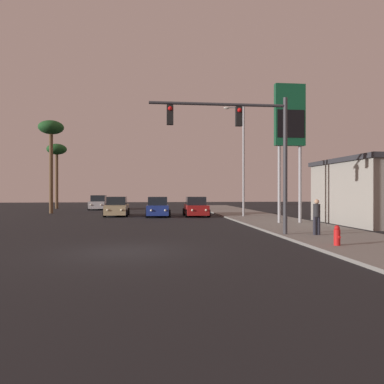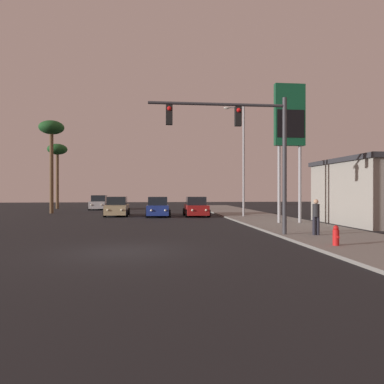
{
  "view_description": "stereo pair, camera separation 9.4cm",
  "coord_description": "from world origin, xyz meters",
  "px_view_note": "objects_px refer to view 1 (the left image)",
  "views": [
    {
      "loc": [
        0.93,
        -13.57,
        2.18
      ],
      "look_at": [
        4.19,
        15.29,
        2.1
      ],
      "focal_mm": 35.0,
      "sensor_mm": 36.0,
      "label": 1
    },
    {
      "loc": [
        1.03,
        -13.58,
        2.18
      ],
      "look_at": [
        4.19,
        15.29,
        2.1
      ],
      "focal_mm": 35.0,
      "sensor_mm": 36.0,
      "label": 2
    }
  ],
  "objects_px": {
    "car_silver": "(99,203)",
    "pedestrian_on_sidewalk": "(317,215)",
    "gas_station_sign": "(290,123)",
    "car_blue": "(158,208)",
    "car_tan": "(117,207)",
    "street_lamp": "(242,155)",
    "palm_tree_far": "(57,152)",
    "car_red": "(196,207)",
    "palm_tree_mid": "(51,133)",
    "fire_hydrant": "(337,236)",
    "traffic_light_mast": "(248,138)"
  },
  "relations": [
    {
      "from": "traffic_light_mast",
      "to": "car_red",
      "type": "bearing_deg",
      "value": 92.43
    },
    {
      "from": "palm_tree_mid",
      "to": "pedestrian_on_sidewalk",
      "type": "bearing_deg",
      "value": -50.34
    },
    {
      "from": "pedestrian_on_sidewalk",
      "to": "palm_tree_mid",
      "type": "bearing_deg",
      "value": 129.66
    },
    {
      "from": "gas_station_sign",
      "to": "pedestrian_on_sidewalk",
      "type": "relative_size",
      "value": 5.39
    },
    {
      "from": "car_blue",
      "to": "car_red",
      "type": "bearing_deg",
      "value": 179.95
    },
    {
      "from": "car_tan",
      "to": "street_lamp",
      "type": "height_order",
      "value": "street_lamp"
    },
    {
      "from": "car_red",
      "to": "pedestrian_on_sidewalk",
      "type": "height_order",
      "value": "pedestrian_on_sidewalk"
    },
    {
      "from": "gas_station_sign",
      "to": "palm_tree_far",
      "type": "xyz_separation_m",
      "value": [
        -20.44,
        24.16,
        0.3
      ]
    },
    {
      "from": "car_silver",
      "to": "gas_station_sign",
      "type": "height_order",
      "value": "gas_station_sign"
    },
    {
      "from": "car_red",
      "to": "car_blue",
      "type": "bearing_deg",
      "value": -0.67
    },
    {
      "from": "car_blue",
      "to": "traffic_light_mast",
      "type": "bearing_deg",
      "value": 106.6
    },
    {
      "from": "car_blue",
      "to": "street_lamp",
      "type": "height_order",
      "value": "street_lamp"
    },
    {
      "from": "traffic_light_mast",
      "to": "gas_station_sign",
      "type": "height_order",
      "value": "gas_station_sign"
    },
    {
      "from": "car_blue",
      "to": "car_tan",
      "type": "xyz_separation_m",
      "value": [
        -3.53,
        0.95,
        0.0
      ]
    },
    {
      "from": "street_lamp",
      "to": "car_tan",
      "type": "bearing_deg",
      "value": 162.66
    },
    {
      "from": "car_red",
      "to": "gas_station_sign",
      "type": "xyz_separation_m",
      "value": [
        5.08,
        -8.58,
        5.86
      ]
    },
    {
      "from": "car_red",
      "to": "palm_tree_far",
      "type": "height_order",
      "value": "palm_tree_far"
    },
    {
      "from": "fire_hydrant",
      "to": "palm_tree_mid",
      "type": "relative_size",
      "value": 0.08
    },
    {
      "from": "car_red",
      "to": "car_tan",
      "type": "distance_m",
      "value": 6.89
    },
    {
      "from": "car_red",
      "to": "street_lamp",
      "type": "xyz_separation_m",
      "value": [
        3.52,
        -2.17,
        4.36
      ]
    },
    {
      "from": "car_silver",
      "to": "car_tan",
      "type": "xyz_separation_m",
      "value": [
        3.12,
        -11.64,
        0.0
      ]
    },
    {
      "from": "car_blue",
      "to": "palm_tree_mid",
      "type": "bearing_deg",
      "value": -26.25
    },
    {
      "from": "fire_hydrant",
      "to": "palm_tree_far",
      "type": "bearing_deg",
      "value": 118.35
    },
    {
      "from": "car_blue",
      "to": "fire_hydrant",
      "type": "xyz_separation_m",
      "value": [
        6.36,
        -18.7,
        -0.27
      ]
    },
    {
      "from": "gas_station_sign",
      "to": "palm_tree_far",
      "type": "height_order",
      "value": "gas_station_sign"
    },
    {
      "from": "traffic_light_mast",
      "to": "street_lamp",
      "type": "bearing_deg",
      "value": 77.14
    },
    {
      "from": "car_tan",
      "to": "street_lamp",
      "type": "xyz_separation_m",
      "value": [
        10.33,
        -3.23,
        4.36
      ]
    },
    {
      "from": "car_tan",
      "to": "palm_tree_far",
      "type": "bearing_deg",
      "value": -59.34
    },
    {
      "from": "car_silver",
      "to": "street_lamp",
      "type": "relative_size",
      "value": 0.48
    },
    {
      "from": "pedestrian_on_sidewalk",
      "to": "palm_tree_mid",
      "type": "relative_size",
      "value": 0.19
    },
    {
      "from": "car_red",
      "to": "car_tan",
      "type": "height_order",
      "value": "same"
    },
    {
      "from": "car_red",
      "to": "car_blue",
      "type": "relative_size",
      "value": 1.0
    },
    {
      "from": "palm_tree_far",
      "to": "car_silver",
      "type": "bearing_deg",
      "value": -27.97
    },
    {
      "from": "palm_tree_mid",
      "to": "car_red",
      "type": "bearing_deg",
      "value": -22.48
    },
    {
      "from": "car_red",
      "to": "palm_tree_far",
      "type": "relative_size",
      "value": 0.54
    },
    {
      "from": "pedestrian_on_sidewalk",
      "to": "palm_tree_far",
      "type": "bearing_deg",
      "value": 121.84
    },
    {
      "from": "car_blue",
      "to": "car_silver",
      "type": "bearing_deg",
      "value": -60.23
    },
    {
      "from": "gas_station_sign",
      "to": "car_blue",
      "type": "bearing_deg",
      "value": 133.92
    },
    {
      "from": "street_lamp",
      "to": "gas_station_sign",
      "type": "bearing_deg",
      "value": -76.27
    },
    {
      "from": "street_lamp",
      "to": "palm_tree_mid",
      "type": "height_order",
      "value": "street_lamp"
    },
    {
      "from": "street_lamp",
      "to": "car_blue",
      "type": "bearing_deg",
      "value": 161.47
    },
    {
      "from": "fire_hydrant",
      "to": "car_red",
      "type": "bearing_deg",
      "value": 99.41
    },
    {
      "from": "palm_tree_mid",
      "to": "fire_hydrant",
      "type": "bearing_deg",
      "value": -55.58
    },
    {
      "from": "car_blue",
      "to": "gas_station_sign",
      "type": "xyz_separation_m",
      "value": [
        8.37,
        -8.69,
        5.86
      ]
    },
    {
      "from": "car_silver",
      "to": "pedestrian_on_sidewalk",
      "type": "distance_m",
      "value": 31.17
    },
    {
      "from": "car_red",
      "to": "palm_tree_mid",
      "type": "height_order",
      "value": "palm_tree_mid"
    },
    {
      "from": "palm_tree_mid",
      "to": "car_tan",
      "type": "bearing_deg",
      "value": -34.11
    },
    {
      "from": "gas_station_sign",
      "to": "pedestrian_on_sidewalk",
      "type": "height_order",
      "value": "gas_station_sign"
    },
    {
      "from": "car_red",
      "to": "car_tan",
      "type": "relative_size",
      "value": 1.0
    },
    {
      "from": "street_lamp",
      "to": "fire_hydrant",
      "type": "xyz_separation_m",
      "value": [
        -0.44,
        -16.42,
        -4.63
      ]
    }
  ]
}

